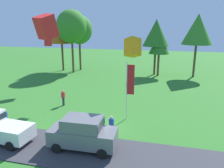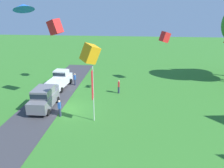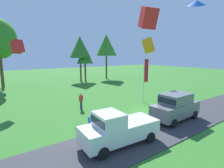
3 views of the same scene
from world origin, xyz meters
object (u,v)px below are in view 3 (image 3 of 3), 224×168
Objects in this scene: car_pickup_near_entrance at (117,128)px; tree_far_right at (80,47)px; person_on_lawn at (91,125)px; tree_right_of_center at (106,45)px; tree_lone_near at (85,55)px; flag_banner at (145,74)px; kite_box_trailing_tail at (148,46)px; kite_box_high_left at (17,47)px; person_beside_suv at (165,102)px; kite_delta_low_drifter at (197,3)px; car_suv_by_flagpole at (175,106)px; kite_box_high_right at (148,18)px; person_watching_sky at (81,101)px.

tree_far_right is at bearing 68.95° from car_pickup_near_entrance.
tree_right_of_center is at bearing 54.20° from person_on_lawn.
tree_lone_near is 18.99m from flag_banner.
kite_box_high_left is at bearing 147.88° from kite_box_trailing_tail.
kite_delta_low_drifter is at bearing -33.67° from person_beside_suv.
car_pickup_near_entrance is 13.64m from kite_delta_low_drifter.
tree_right_of_center reaches higher than car_suv_by_flagpole.
car_pickup_near_entrance is at bearing -65.90° from person_on_lawn.
flag_banner is 8.40m from kite_box_high_right.
person_beside_suv is 0.17× the size of tree_right_of_center.
tree_right_of_center is (9.78, 25.15, 6.37)m from car_suv_by_flagpole.
kite_box_trailing_tail is 0.92× the size of kite_delta_low_drifter.
tree_far_right is 5.87× the size of kite_delta_low_drifter.
tree_right_of_center is at bearing 57.46° from car_pickup_near_entrance.
kite_box_high_left reaches higher than tree_lone_near.
car_suv_by_flagpole is 0.87× the size of flag_banner.
kite_delta_low_drifter is (3.50, 0.81, 8.94)m from car_suv_by_flagpole.
person_watching_sky is at bearing -118.38° from tree_lone_near.
tree_right_of_center is at bearing 68.75° from car_suv_by_flagpole.
car_suv_by_flagpole is 17.26m from kite_box_high_left.
car_suv_by_flagpole is 27.72m from tree_right_of_center.
kite_box_trailing_tail is at bearing -32.12° from kite_box_high_left.
kite_box_high_right is (-6.21, 0.08, -2.01)m from kite_delta_low_drifter.
tree_far_right is at bearing 178.81° from tree_right_of_center.
kite_delta_low_drifter is at bearing -89.65° from tree_far_right.
car_suv_by_flagpole is 2.72× the size of person_watching_sky.
kite_box_high_left is at bearing 128.73° from person_watching_sky.
tree_right_of_center is (17.15, 23.78, 6.79)m from person_on_lawn.
tree_lone_near is at bearing 67.06° from car_pickup_near_entrance.
car_pickup_near_entrance is at bearing -99.85° from person_watching_sky.
person_beside_suv is 0.18× the size of tree_far_right.
tree_right_of_center is 7.73× the size of kite_box_high_left.
kite_box_high_right is at bearing -60.19° from kite_box_high_left.
kite_delta_low_drifter reaches higher than tree_lone_near.
person_on_lawn is 0.18× the size of tree_far_right.
kite_box_high_right reaches higher than kite_box_high_left.
kite_box_trailing_tail reaches higher than person_on_lawn.
tree_lone_near is 4.88× the size of kite_box_high_right.
kite_delta_low_drifter is at bearing -37.63° from person_watching_sky.
kite_box_high_left is 0.82× the size of kite_delta_low_drifter.
tree_lone_near is (3.99, 24.46, 4.10)m from car_suv_by_flagpole.
kite_box_high_right is at bearing -163.03° from person_beside_suv.
tree_lone_near is at bearing 88.80° from kite_delta_low_drifter.
person_on_lawn is 26.93m from tree_far_right.
flag_banner is (2.20, 5.67, 2.08)m from car_suv_by_flagpole.
tree_lone_near is at bearing 83.54° from person_beside_suv.
kite_delta_low_drifter reaches higher than car_suv_by_flagpole.
car_suv_by_flagpole is 3.18× the size of kite_box_trailing_tail.
kite_box_high_left is (-12.00, 7.59, 3.04)m from flag_banner.
car_pickup_near_entrance is at bearing -122.54° from tree_right_of_center.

